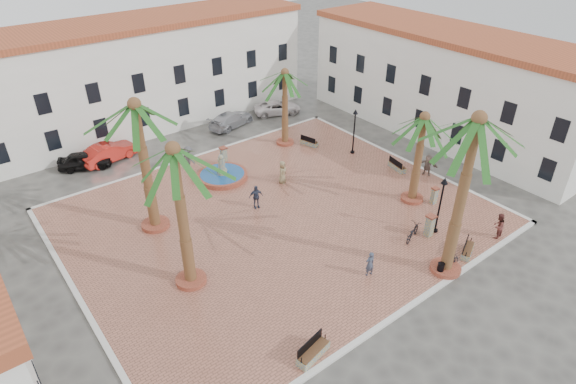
{
  "coord_description": "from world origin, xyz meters",
  "views": [
    {
      "loc": [
        -15.69,
        -21.53,
        18.51
      ],
      "look_at": [
        1.0,
        0.0,
        1.6
      ],
      "focal_mm": 30.0,
      "sensor_mm": 36.0,
      "label": 1
    }
  ],
  "objects_px": {
    "palm_nw": "(137,120)",
    "lamppost_s": "(442,196)",
    "bench_e": "(397,166)",
    "cyclist_a": "(370,264)",
    "pedestrian_fountain_b": "(256,197)",
    "fountain": "(222,175)",
    "bollard_se": "(430,225)",
    "bicycle_a": "(412,232)",
    "car_silver": "(231,119)",
    "bollard_e": "(434,195)",
    "bench_ne": "(309,142)",
    "pedestrian_east": "(428,165)",
    "palm_ne": "(285,82)",
    "litter_bin": "(440,269)",
    "car_red": "(109,152)",
    "palm_s": "(475,137)",
    "bench_s": "(313,352)",
    "car_black": "(85,160)",
    "pedestrian_fountain_a": "(282,172)",
    "pedestrian_north": "(189,158)",
    "palm_sw": "(175,166)",
    "lamppost_e": "(355,124)",
    "bollard_n": "(224,156)",
    "cyclist_b": "(498,226)",
    "palm_e": "(423,128)",
    "bicycle_b": "(449,262)"
  },
  "relations": [
    {
      "from": "pedestrian_east",
      "to": "cyclist_b",
      "type": "bearing_deg",
      "value": -43.64
    },
    {
      "from": "car_silver",
      "to": "pedestrian_north",
      "type": "bearing_deg",
      "value": 110.72
    },
    {
      "from": "car_black",
      "to": "lamppost_s",
      "type": "bearing_deg",
      "value": -123.21
    },
    {
      "from": "litter_bin",
      "to": "cyclist_a",
      "type": "distance_m",
      "value": 4.07
    },
    {
      "from": "palm_nw",
      "to": "palm_ne",
      "type": "distance_m",
      "value": 14.95
    },
    {
      "from": "bollard_se",
      "to": "pedestrian_fountain_a",
      "type": "height_order",
      "value": "pedestrian_fountain_a"
    },
    {
      "from": "bollard_n",
      "to": "bollard_e",
      "type": "bearing_deg",
      "value": -58.26
    },
    {
      "from": "lamppost_s",
      "to": "bollard_n",
      "type": "distance_m",
      "value": 17.17
    },
    {
      "from": "palm_s",
      "to": "bench_s",
      "type": "height_order",
      "value": "palm_s"
    },
    {
      "from": "bench_e",
      "to": "car_red",
      "type": "relative_size",
      "value": 0.38
    },
    {
      "from": "bench_ne",
      "to": "lamppost_s",
      "type": "xyz_separation_m",
      "value": [
        -1.63,
        -14.5,
        2.45
      ]
    },
    {
      "from": "bench_ne",
      "to": "pedestrian_north",
      "type": "bearing_deg",
      "value": 61.55
    },
    {
      "from": "palm_ne",
      "to": "bicycle_a",
      "type": "xyz_separation_m",
      "value": [
        -2.01,
        -15.64,
        -5.0
      ]
    },
    {
      "from": "palm_nw",
      "to": "palm_ne",
      "type": "relative_size",
      "value": 1.33
    },
    {
      "from": "car_red",
      "to": "car_black",
      "type": "bearing_deg",
      "value": 79.55
    },
    {
      "from": "palm_nw",
      "to": "lamppost_s",
      "type": "bearing_deg",
      "value": -39.61
    },
    {
      "from": "bicycle_b",
      "to": "cyclist_a",
      "type": "bearing_deg",
      "value": 66.87
    },
    {
      "from": "fountain",
      "to": "pedestrian_east",
      "type": "xyz_separation_m",
      "value": [
        12.65,
        -9.18,
        0.59
      ]
    },
    {
      "from": "bench_ne",
      "to": "litter_bin",
      "type": "distance_m",
      "value": 17.85
    },
    {
      "from": "bench_e",
      "to": "car_black",
      "type": "relative_size",
      "value": 0.44
    },
    {
      "from": "lamppost_s",
      "to": "bicycle_b",
      "type": "relative_size",
      "value": 2.54
    },
    {
      "from": "pedestrian_east",
      "to": "car_red",
      "type": "bearing_deg",
      "value": -156.47
    },
    {
      "from": "lamppost_e",
      "to": "fountain",
      "type": "bearing_deg",
      "value": 164.1
    },
    {
      "from": "palm_ne",
      "to": "pedestrian_fountain_b",
      "type": "relative_size",
      "value": 3.86
    },
    {
      "from": "bollard_e",
      "to": "bicycle_a",
      "type": "bearing_deg",
      "value": -158.16
    },
    {
      "from": "bench_e",
      "to": "lamppost_s",
      "type": "distance_m",
      "value": 8.57
    },
    {
      "from": "bench_e",
      "to": "car_silver",
      "type": "xyz_separation_m",
      "value": [
        -5.68,
        15.25,
        0.29
      ]
    },
    {
      "from": "pedestrian_east",
      "to": "bollard_e",
      "type": "bearing_deg",
      "value": -67.75
    },
    {
      "from": "bicycle_a",
      "to": "palm_s",
      "type": "bearing_deg",
      "value": 146.6
    },
    {
      "from": "fountain",
      "to": "pedestrian_fountain_b",
      "type": "height_order",
      "value": "fountain"
    },
    {
      "from": "fountain",
      "to": "pedestrian_east",
      "type": "bearing_deg",
      "value": -35.97
    },
    {
      "from": "palm_s",
      "to": "bench_s",
      "type": "xyz_separation_m",
      "value": [
        -9.94,
        0.02,
        -8.11
      ]
    },
    {
      "from": "cyclist_a",
      "to": "pedestrian_fountain_b",
      "type": "bearing_deg",
      "value": -73.41
    },
    {
      "from": "bench_ne",
      "to": "pedestrian_east",
      "type": "xyz_separation_m",
      "value": [
        3.83,
        -9.46,
        0.62
      ]
    },
    {
      "from": "palm_e",
      "to": "bench_s",
      "type": "relative_size",
      "value": 3.4
    },
    {
      "from": "palm_e",
      "to": "bollard_e",
      "type": "height_order",
      "value": "palm_e"
    },
    {
      "from": "bicycle_a",
      "to": "car_silver",
      "type": "bearing_deg",
      "value": -20.19
    },
    {
      "from": "fountain",
      "to": "bollard_se",
      "type": "bearing_deg",
      "value": -65.5
    },
    {
      "from": "litter_bin",
      "to": "pedestrian_fountain_a",
      "type": "bearing_deg",
      "value": 93.79
    },
    {
      "from": "car_red",
      "to": "pedestrian_fountain_b",
      "type": "bearing_deg",
      "value": -168.93
    },
    {
      "from": "palm_sw",
      "to": "pedestrian_fountain_b",
      "type": "distance_m",
      "value": 10.37
    },
    {
      "from": "palm_nw",
      "to": "car_black",
      "type": "bearing_deg",
      "value": 94.78
    },
    {
      "from": "pedestrian_east",
      "to": "litter_bin",
      "type": "bearing_deg",
      "value": -70.72
    },
    {
      "from": "bench_s",
      "to": "lamppost_e",
      "type": "relative_size",
      "value": 0.5
    },
    {
      "from": "palm_nw",
      "to": "palm_e",
      "type": "relative_size",
      "value": 1.33
    },
    {
      "from": "bollard_se",
      "to": "cyclist_b",
      "type": "relative_size",
      "value": 0.88
    },
    {
      "from": "palm_s",
      "to": "pedestrian_fountain_b",
      "type": "bearing_deg",
      "value": 112.09
    },
    {
      "from": "pedestrian_fountain_a",
      "to": "cyclist_b",
      "type": "bearing_deg",
      "value": -97.37
    },
    {
      "from": "palm_ne",
      "to": "car_red",
      "type": "xyz_separation_m",
      "value": [
        -13.05,
        6.38,
        -4.87
      ]
    },
    {
      "from": "fountain",
      "to": "bench_s",
      "type": "bearing_deg",
      "value": -107.48
    }
  ]
}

